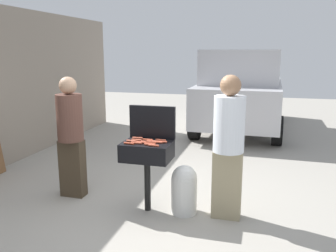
# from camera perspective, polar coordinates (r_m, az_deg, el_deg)

# --- Properties ---
(ground_plane) EXTENTS (24.00, 24.00, 0.00)m
(ground_plane) POSITION_cam_1_polar(r_m,az_deg,el_deg) (4.70, -2.95, -12.95)
(ground_plane) COLOR #9E998E
(bbq_grill) EXTENTS (0.60, 0.44, 0.89)m
(bbq_grill) POSITION_cam_1_polar(r_m,az_deg,el_deg) (4.36, -3.43, -4.45)
(bbq_grill) COLOR black
(bbq_grill) RESTS_ON ground
(grill_lid_open) EXTENTS (0.60, 0.05, 0.42)m
(grill_lid_open) POSITION_cam_1_polar(r_m,az_deg,el_deg) (4.48, -2.58, 0.62)
(grill_lid_open) COLOR black
(grill_lid_open) RESTS_ON bbq_grill
(hot_dog_0) EXTENTS (0.13, 0.04, 0.03)m
(hot_dog_0) POSITION_cam_1_polar(r_m,az_deg,el_deg) (4.22, -2.87, -2.85)
(hot_dog_0) COLOR #AD4228
(hot_dog_0) RESTS_ON bbq_grill
(hot_dog_1) EXTENTS (0.13, 0.03, 0.03)m
(hot_dog_1) POSITION_cam_1_polar(r_m,az_deg,el_deg) (4.26, -5.14, -2.75)
(hot_dog_1) COLOR #B74C33
(hot_dog_1) RESTS_ON bbq_grill
(hot_dog_2) EXTENTS (0.13, 0.04, 0.03)m
(hot_dog_2) POSITION_cam_1_polar(r_m,az_deg,el_deg) (4.35, -5.95, -2.44)
(hot_dog_2) COLOR #C6593D
(hot_dog_2) RESTS_ON bbq_grill
(hot_dog_3) EXTENTS (0.13, 0.03, 0.03)m
(hot_dog_3) POSITION_cam_1_polar(r_m,az_deg,el_deg) (4.40, -3.31, -2.25)
(hot_dog_3) COLOR #AD4228
(hot_dog_3) RESTS_ON bbq_grill
(hot_dog_4) EXTENTS (0.13, 0.04, 0.03)m
(hot_dog_4) POSITION_cam_1_polar(r_m,az_deg,el_deg) (4.25, -6.34, -2.81)
(hot_dog_4) COLOR #AD4228
(hot_dog_4) RESTS_ON bbq_grill
(hot_dog_5) EXTENTS (0.13, 0.04, 0.03)m
(hot_dog_5) POSITION_cam_1_polar(r_m,az_deg,el_deg) (4.28, -4.34, -2.66)
(hot_dog_5) COLOR #B74C33
(hot_dog_5) RESTS_ON bbq_grill
(hot_dog_6) EXTENTS (0.13, 0.04, 0.03)m
(hot_dog_6) POSITION_cam_1_polar(r_m,az_deg,el_deg) (4.31, -3.57, -2.56)
(hot_dog_6) COLOR #C6593D
(hot_dog_6) RESTS_ON bbq_grill
(hot_dog_7) EXTENTS (0.13, 0.03, 0.03)m
(hot_dog_7) POSITION_cam_1_polar(r_m,az_deg,el_deg) (4.13, -2.35, -3.17)
(hot_dog_7) COLOR #B74C33
(hot_dog_7) RESTS_ON bbq_grill
(hot_dog_8) EXTENTS (0.13, 0.03, 0.03)m
(hot_dog_8) POSITION_cam_1_polar(r_m,az_deg,el_deg) (4.38, -1.19, -2.30)
(hot_dog_8) COLOR #B74C33
(hot_dog_8) RESTS_ON bbq_grill
(hot_dog_9) EXTENTS (0.13, 0.03, 0.03)m
(hot_dog_9) POSITION_cam_1_polar(r_m,az_deg,el_deg) (4.18, -2.99, -3.01)
(hot_dog_9) COLOR #B74C33
(hot_dog_9) RESTS_ON bbq_grill
(hot_dog_10) EXTENTS (0.13, 0.03, 0.03)m
(hot_dog_10) POSITION_cam_1_polar(r_m,az_deg,el_deg) (4.27, -1.76, -2.66)
(hot_dog_10) COLOR #B74C33
(hot_dog_10) RESTS_ON bbq_grill
(hot_dog_11) EXTENTS (0.13, 0.03, 0.03)m
(hot_dog_11) POSITION_cam_1_polar(r_m,az_deg,el_deg) (4.33, -2.57, -2.47)
(hot_dog_11) COLOR #B74C33
(hot_dog_11) RESTS_ON bbq_grill
(hot_dog_12) EXTENTS (0.13, 0.03, 0.03)m
(hot_dog_12) POSITION_cam_1_polar(r_m,az_deg,el_deg) (4.50, -4.97, -1.94)
(hot_dog_12) COLOR #C6593D
(hot_dog_12) RESTS_ON bbq_grill
(hot_dog_13) EXTENTS (0.13, 0.03, 0.03)m
(hot_dog_13) POSITION_cam_1_polar(r_m,az_deg,el_deg) (4.39, -5.10, -2.28)
(hot_dog_13) COLOR #C6593D
(hot_dog_13) RESTS_ON bbq_grill
(hot_dog_14) EXTENTS (0.13, 0.04, 0.03)m
(hot_dog_14) POSITION_cam_1_polar(r_m,az_deg,el_deg) (4.29, -1.05, -2.59)
(hot_dog_14) COLOR #B74C33
(hot_dog_14) RESTS_ON bbq_grill
(propane_tank) EXTENTS (0.32, 0.32, 0.62)m
(propane_tank) POSITION_cam_1_polar(r_m,az_deg,el_deg) (4.42, 2.63, -10.08)
(propane_tank) COLOR silver
(propane_tank) RESTS_ON ground
(person_left) EXTENTS (0.35, 0.35, 1.66)m
(person_left) POSITION_cam_1_polar(r_m,az_deg,el_deg) (4.95, -15.50, -1.08)
(person_left) COLOR #3F3323
(person_left) RESTS_ON ground
(person_right) EXTENTS (0.36, 0.36, 1.73)m
(person_right) POSITION_cam_1_polar(r_m,az_deg,el_deg) (4.18, 9.77, -2.66)
(person_right) COLOR gray
(person_right) RESTS_ON ground
(parked_minivan) EXTENTS (2.09, 4.43, 2.02)m
(parked_minivan) POSITION_cam_1_polar(r_m,az_deg,el_deg) (9.27, 11.88, 5.83)
(parked_minivan) COLOR #B7B7BC
(parked_minivan) RESTS_ON ground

